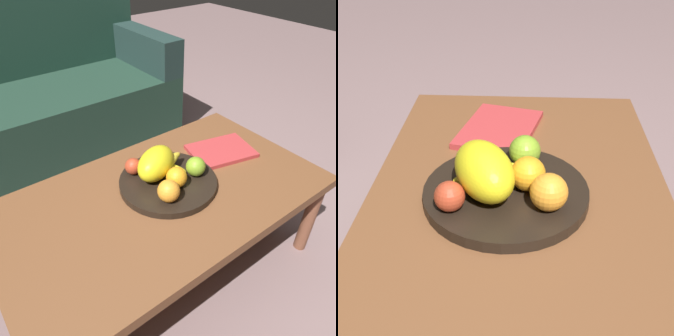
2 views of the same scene
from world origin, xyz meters
The scene contains 10 objects.
ground_plane centered at (0.00, 0.00, 0.00)m, with size 8.00×8.00×0.00m, color #7D6363.
coffee_table centered at (0.00, 0.00, 0.35)m, with size 1.14×0.65×0.39m.
fruit_bowl centered at (0.04, 0.03, 0.40)m, with size 0.35×0.35×0.03m, color black.
melon_large_front centered at (0.02, 0.07, 0.47)m, with size 0.18×0.11×0.11m, color yellow.
orange_front centered at (0.04, -0.02, 0.45)m, with size 0.07×0.07×0.07m, color orange.
orange_left centered at (-0.02, -0.06, 0.45)m, with size 0.07×0.07×0.07m, color orange.
apple_front centered at (0.14, -0.01, 0.45)m, with size 0.07×0.07×0.07m, color #7BA327.
apple_left centered at (-0.03, 0.13, 0.45)m, with size 0.06×0.06×0.06m, color #B03C23.
banana_bunch centered at (0.07, 0.06, 0.45)m, with size 0.16×0.16×0.06m.
magazine centered at (0.34, 0.06, 0.40)m, with size 0.25×0.18×0.02m, color #B73537.
Camera 2 is at (-0.75, -0.01, 0.97)m, focal length 49.65 mm.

